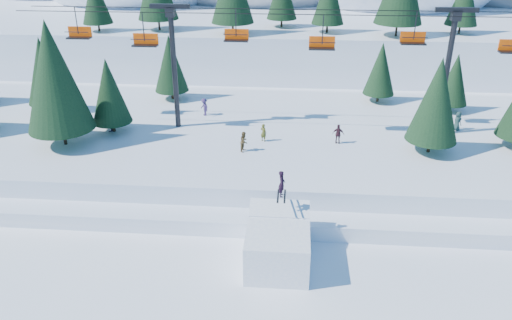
# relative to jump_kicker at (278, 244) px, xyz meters

# --- Properties ---
(ground) EXTENTS (160.00, 160.00, 0.00)m
(ground) POSITION_rel_jump_kicker_xyz_m (-0.35, -2.66, -1.35)
(ground) COLOR white
(ground) RESTS_ON ground
(mid_shelf) EXTENTS (70.00, 22.00, 2.50)m
(mid_shelf) POSITION_rel_jump_kicker_xyz_m (-0.35, 15.34, -0.10)
(mid_shelf) COLOR white
(mid_shelf) RESTS_ON ground
(berm) EXTENTS (70.00, 6.00, 1.10)m
(berm) POSITION_rel_jump_kicker_xyz_m (-0.35, 5.34, -0.80)
(berm) COLOR white
(berm) RESTS_ON ground
(jump_kicker) EXTENTS (3.68, 5.01, 5.43)m
(jump_kicker) POSITION_rel_jump_kicker_xyz_m (0.00, 0.00, 0.00)
(jump_kicker) COLOR white
(jump_kicker) RESTS_ON ground
(chairlift) EXTENTS (46.00, 3.21, 10.28)m
(chairlift) POSITION_rel_jump_kicker_xyz_m (1.02, 15.39, 7.97)
(chairlift) COLOR black
(chairlift) RESTS_ON mid_shelf
(conifer_stand) EXTENTS (62.10, 16.82, 9.81)m
(conifer_stand) POSITION_rel_jump_kicker_xyz_m (-2.37, 15.24, 5.45)
(conifer_stand) COLOR black
(conifer_stand) RESTS_ON mid_shelf
(distant_skiers) EXTENTS (30.21, 8.54, 1.87)m
(distant_skiers) POSITION_rel_jump_kicker_xyz_m (-3.56, 14.78, 1.99)
(distant_skiers) COLOR #4F4F1C
(distant_skiers) RESTS_ON mid_shelf
(banner_near) EXTENTS (2.83, 0.47, 0.90)m
(banner_near) POSITION_rel_jump_kicker_xyz_m (7.07, 2.69, -0.81)
(banner_near) COLOR black
(banner_near) RESTS_ON ground
(banner_far) EXTENTS (2.71, 0.98, 0.90)m
(banner_far) POSITION_rel_jump_kicker_xyz_m (9.09, 4.03, -0.81)
(banner_far) COLOR black
(banner_far) RESTS_ON ground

